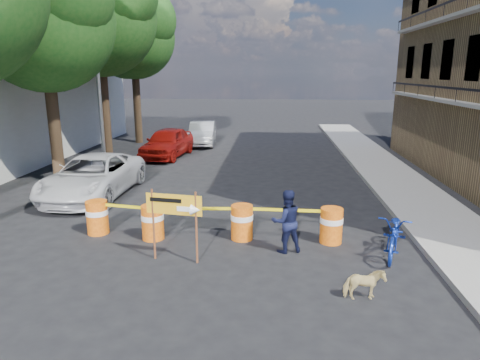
% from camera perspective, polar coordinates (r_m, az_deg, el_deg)
% --- Properties ---
extents(ground, '(120.00, 120.00, 0.00)m').
position_cam_1_polar(ground, '(9.53, -4.48, -12.02)').
color(ground, black).
rests_on(ground, ground).
extents(sidewalk_east, '(2.40, 40.00, 0.15)m').
position_cam_1_polar(sidewalk_east, '(15.77, 22.07, -2.03)').
color(sidewalk_east, gray).
rests_on(sidewalk_east, ground).
extents(tree_mid_a, '(5.25, 5.00, 8.68)m').
position_cam_1_polar(tree_mid_a, '(17.54, -24.58, 18.91)').
color(tree_mid_a, '#332316').
rests_on(tree_mid_a, ground).
extents(tree_mid_b, '(5.67, 5.40, 9.62)m').
position_cam_1_polar(tree_mid_b, '(22.13, -18.24, 20.07)').
color(tree_mid_b, '#332316').
rests_on(tree_mid_b, ground).
extents(tree_far, '(5.04, 4.80, 8.84)m').
position_cam_1_polar(tree_far, '(26.78, -13.93, 18.14)').
color(tree_far, '#332316').
rests_on(tree_far, ground).
extents(streetlamp, '(1.25, 0.18, 8.00)m').
position_cam_1_polar(streetlamp, '(19.37, -18.32, 14.04)').
color(streetlamp, gray).
rests_on(streetlamp, ground).
extents(barrel_far_left, '(0.58, 0.58, 0.90)m').
position_cam_1_polar(barrel_far_left, '(12.02, -18.50, -4.64)').
color(barrel_far_left, '#C5440B').
rests_on(barrel_far_left, ground).
extents(barrel_mid_left, '(0.58, 0.58, 0.90)m').
position_cam_1_polar(barrel_mid_left, '(11.26, -11.57, -5.44)').
color(barrel_mid_left, '#C5440B').
rests_on(barrel_mid_left, ground).
extents(barrel_mid_right, '(0.58, 0.58, 0.90)m').
position_cam_1_polar(barrel_mid_right, '(11.03, 0.26, -5.56)').
color(barrel_mid_right, '#C5440B').
rests_on(barrel_mid_right, ground).
extents(barrel_far_right, '(0.58, 0.58, 0.90)m').
position_cam_1_polar(barrel_far_right, '(11.05, 12.07, -5.85)').
color(barrel_far_right, '#C5440B').
rests_on(barrel_far_right, ground).
extents(detour_sign, '(1.29, 0.34, 1.68)m').
position_cam_1_polar(detour_sign, '(9.58, -7.94, -4.08)').
color(detour_sign, '#592D19').
rests_on(detour_sign, ground).
extents(pedestrian, '(0.89, 0.78, 1.54)m').
position_cam_1_polar(pedestrian, '(10.23, 6.19, -5.48)').
color(pedestrian, black).
rests_on(pedestrian, ground).
extents(bicycle, '(1.02, 1.24, 2.03)m').
position_cam_1_polar(bicycle, '(10.55, 20.20, -4.28)').
color(bicycle, '#132E9F').
rests_on(bicycle, ground).
extents(dog, '(0.78, 0.44, 0.63)m').
position_cam_1_polar(dog, '(8.61, 16.20, -13.25)').
color(dog, '#D2BC78').
rests_on(dog, ground).
extents(suv_white, '(2.43, 5.10, 1.40)m').
position_cam_1_polar(suv_white, '(15.61, -19.03, 0.47)').
color(suv_white, silver).
rests_on(suv_white, ground).
extents(sedan_red, '(2.23, 4.51, 1.48)m').
position_cam_1_polar(sedan_red, '(21.97, -9.67, 4.95)').
color(sedan_red, '#A1130D').
rests_on(sedan_red, ground).
extents(sedan_silver, '(1.76, 4.19, 1.35)m').
position_cam_1_polar(sedan_silver, '(25.54, -5.05, 6.23)').
color(sedan_silver, '#BABBC2').
rests_on(sedan_silver, ground).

